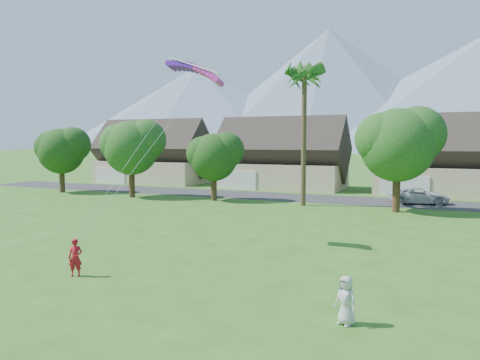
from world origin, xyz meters
The scene contains 10 objects.
ground centered at (0.00, 0.00, 0.00)m, with size 500.00×500.00×0.00m, color #2D6019.
street centered at (0.00, 34.00, 0.01)m, with size 90.00×7.00×0.01m, color #2D2D30.
kite_flyer centered at (-4.72, 3.21, 0.82)m, with size 0.60×0.39×1.63m, color #A9131E.
watcher centered at (6.94, 2.61, 0.78)m, with size 0.76×0.50×1.57m, color #BABAB5.
parked_car centered at (7.45, 34.00, 0.74)m, with size 2.47×5.36×1.49m, color silver.
mountain_ridge centered at (10.40, 260.00, 29.07)m, with size 540.00×240.00×70.00m.
houses_row centered at (0.49, 42.99, 3.44)m, with size 72.75×8.19×8.86m.
tree_row centered at (-1.14, 27.92, 4.89)m, with size 62.27×6.67×8.45m.
fan_palm centered at (-2.00, 28.50, 11.80)m, with size 3.00×3.00×13.80m.
parafoil_kite centered at (-3.10, 11.06, 9.77)m, with size 3.33×1.07×0.50m.
Camera 1 is at (9.72, -11.90, 5.81)m, focal length 35.00 mm.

